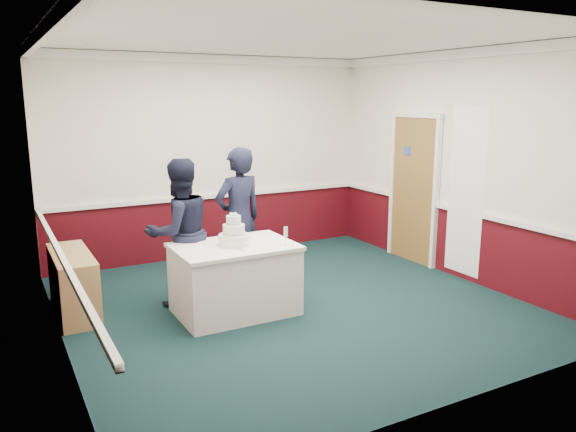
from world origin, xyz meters
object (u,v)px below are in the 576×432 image
wedding_cake (234,235)px  champagne_flute (286,233)px  cake_knife (239,249)px  person_woman (239,219)px  sideboard (74,283)px  cake_table (235,278)px  person_man (180,232)px

wedding_cake → champagne_flute: wedding_cake is taller
cake_knife → person_woman: bearing=53.2°
sideboard → cake_table: 1.80m
sideboard → cake_knife: size_ratio=5.45×
sideboard → wedding_cake: size_ratio=3.30×
cake_knife → sideboard: bearing=133.3°
cake_table → person_man: bearing=126.8°
cake_knife → champagne_flute: (0.53, -0.08, 0.14)m
sideboard → champagne_flute: bearing=-28.0°
sideboard → champagne_flute: size_ratio=5.85×
cake_table → person_man: 0.86m
sideboard → person_woman: size_ratio=0.67×
sideboard → wedding_cake: wedding_cake is taller
cake_table → wedding_cake: wedding_cake is taller
person_man → person_woman: bearing=-176.8°
person_man → person_woman: 0.84m
cake_knife → person_man: (-0.40, 0.78, 0.07)m
wedding_cake → cake_knife: bearing=-98.5°
wedding_cake → cake_knife: (-0.03, -0.20, -0.11)m
wedding_cake → person_man: 0.72m
sideboard → person_man: 1.30m
champagne_flute → person_man: 1.27m
cake_table → cake_knife: (-0.03, -0.20, 0.39)m
sideboard → cake_knife: (1.57, -1.04, 0.44)m
wedding_cake → person_man: bearing=126.8°
cake_table → person_woman: (0.39, 0.76, 0.50)m
wedding_cake → person_woman: bearing=62.9°
cake_knife → champagne_flute: champagne_flute is taller
champagne_flute → person_man: person_man is taller
champagne_flute → person_woman: size_ratio=0.11×
champagne_flute → person_man: size_ratio=0.12×
champagne_flute → sideboard: bearing=152.0°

